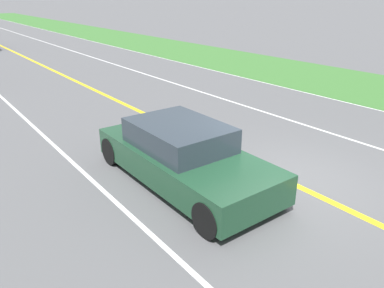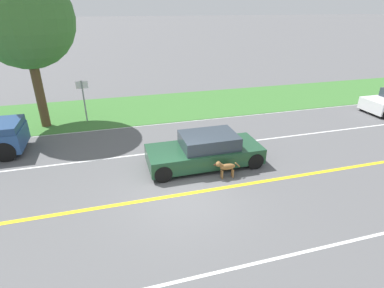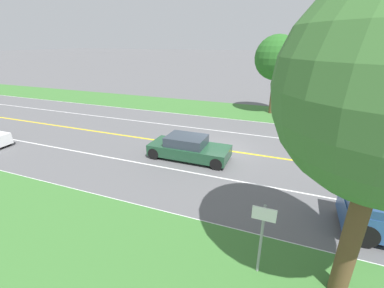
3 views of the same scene
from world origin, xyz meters
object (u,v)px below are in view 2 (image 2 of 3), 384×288
Objects in this scene: dog at (225,167)px; roadside_tree_right_near at (23,19)px; ego_car at (205,151)px; street_sign at (84,96)px.

dog is 0.14× the size of roadside_tree_right_near.
ego_car is 0.59× the size of roadside_tree_right_near.
roadside_tree_right_near is at bearing 47.18° from dog.
roadside_tree_right_near reaches higher than dog.
roadside_tree_right_near is (7.73, 7.41, 4.97)m from dog.
dog is (-1.21, -0.41, -0.17)m from ego_car.
street_sign is (7.90, 5.29, 1.02)m from dog.
street_sign is at bearing -85.42° from roadside_tree_right_near.
dog is 0.46× the size of street_sign.
street_sign reaches higher than dog.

